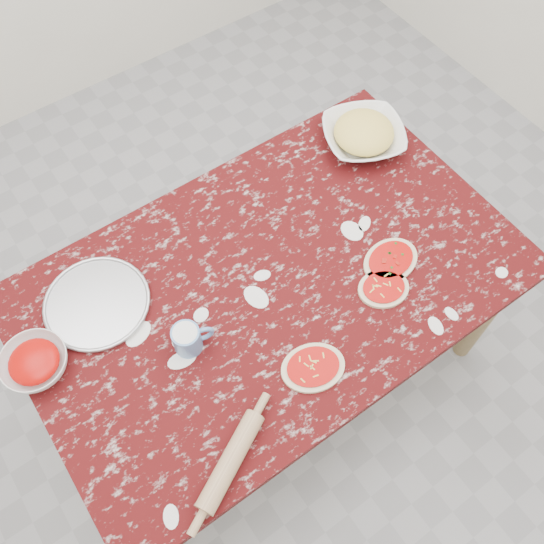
{
  "coord_description": "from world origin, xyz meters",
  "views": [
    {
      "loc": [
        -0.53,
        -0.76,
        2.41
      ],
      "look_at": [
        0.0,
        0.0,
        0.8
      ],
      "focal_mm": 38.77,
      "sensor_mm": 36.0,
      "label": 1
    }
  ],
  "objects_px": {
    "worktable": "(272,292)",
    "cheese_bowl": "(363,136)",
    "sauce_bowl": "(35,363)",
    "rolling_pin": "(231,461)",
    "flour_mug": "(188,339)",
    "pizza_tray": "(97,304)"
  },
  "relations": [
    {
      "from": "pizza_tray",
      "to": "rolling_pin",
      "type": "bearing_deg",
      "value": -83.03
    },
    {
      "from": "sauce_bowl",
      "to": "cheese_bowl",
      "type": "distance_m",
      "value": 1.36
    },
    {
      "from": "flour_mug",
      "to": "rolling_pin",
      "type": "distance_m",
      "value": 0.37
    },
    {
      "from": "pizza_tray",
      "to": "rolling_pin",
      "type": "xyz_separation_m",
      "value": [
        0.08,
        -0.65,
        0.02
      ]
    },
    {
      "from": "pizza_tray",
      "to": "rolling_pin",
      "type": "distance_m",
      "value": 0.66
    },
    {
      "from": "sauce_bowl",
      "to": "cheese_bowl",
      "type": "bearing_deg",
      "value": 5.53
    },
    {
      "from": "sauce_bowl",
      "to": "flour_mug",
      "type": "distance_m",
      "value": 0.45
    },
    {
      "from": "cheese_bowl",
      "to": "sauce_bowl",
      "type": "bearing_deg",
      "value": -174.47
    },
    {
      "from": "sauce_bowl",
      "to": "rolling_pin",
      "type": "distance_m",
      "value": 0.65
    },
    {
      "from": "sauce_bowl",
      "to": "flour_mug",
      "type": "height_order",
      "value": "flour_mug"
    },
    {
      "from": "worktable",
      "to": "sauce_bowl",
      "type": "relative_size",
      "value": 8.04
    },
    {
      "from": "worktable",
      "to": "cheese_bowl",
      "type": "xyz_separation_m",
      "value": [
        0.61,
        0.29,
        0.12
      ]
    },
    {
      "from": "pizza_tray",
      "to": "sauce_bowl",
      "type": "height_order",
      "value": "sauce_bowl"
    },
    {
      "from": "flour_mug",
      "to": "rolling_pin",
      "type": "xyz_separation_m",
      "value": [
        -0.09,
        -0.36,
        -0.02
      ]
    },
    {
      "from": "pizza_tray",
      "to": "sauce_bowl",
      "type": "xyz_separation_m",
      "value": [
        -0.24,
        -0.09,
        0.02
      ]
    },
    {
      "from": "flour_mug",
      "to": "rolling_pin",
      "type": "height_order",
      "value": "flour_mug"
    },
    {
      "from": "worktable",
      "to": "pizza_tray",
      "type": "distance_m",
      "value": 0.57
    },
    {
      "from": "sauce_bowl",
      "to": "cheese_bowl",
      "type": "relative_size",
      "value": 0.68
    },
    {
      "from": "sauce_bowl",
      "to": "flour_mug",
      "type": "bearing_deg",
      "value": -26.25
    },
    {
      "from": "sauce_bowl",
      "to": "rolling_pin",
      "type": "relative_size",
      "value": 0.7
    },
    {
      "from": "cheese_bowl",
      "to": "rolling_pin",
      "type": "relative_size",
      "value": 1.03
    },
    {
      "from": "cheese_bowl",
      "to": "rolling_pin",
      "type": "xyz_separation_m",
      "value": [
        -1.03,
        -0.69,
        -0.01
      ]
    }
  ]
}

